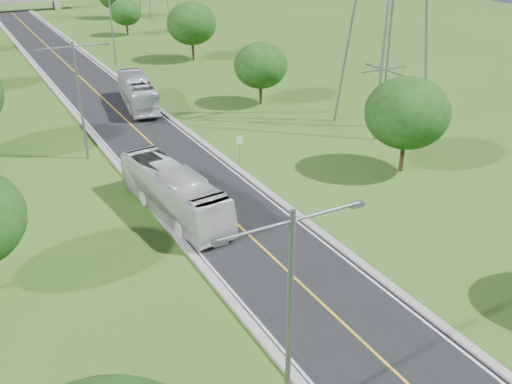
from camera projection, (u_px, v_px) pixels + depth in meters
ground at (109, 104)px, 63.84m from camera, size 260.00×260.00×0.00m
road at (95, 91)px, 68.57m from camera, size 8.00×150.00×0.06m
curb_left at (59, 95)px, 66.70m from camera, size 0.50×150.00×0.22m
curb_right at (130, 86)px, 70.37m from camera, size 0.50×150.00×0.22m
speed_limit_sign at (240, 145)px, 47.96m from camera, size 0.55×0.09×2.40m
overpass at (9, 1)px, 126.12m from camera, size 30.00×3.00×3.20m
streetlight_near_left at (290, 309)px, 20.68m from camera, size 5.90×0.25×10.00m
streetlight_mid_left at (79, 92)px, 46.80m from camera, size 5.90×0.25×10.00m
streetlight_far_right at (111, 22)px, 78.11m from camera, size 5.90×0.25×10.00m
tree_rb at (407, 113)px, 44.86m from camera, size 6.72×6.72×7.82m
tree_rc at (261, 65)px, 62.11m from camera, size 5.88×5.88×6.84m
tree_rd at (192, 23)px, 81.57m from camera, size 7.14×7.14×8.30m
tree_re at (126, 12)px, 100.02m from camera, size 5.46×5.46×6.35m
bus_outbound at (138, 92)px, 62.18m from camera, size 4.54×11.96×3.25m
bus_inbound at (174, 192)px, 39.36m from camera, size 4.07×12.18×3.33m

